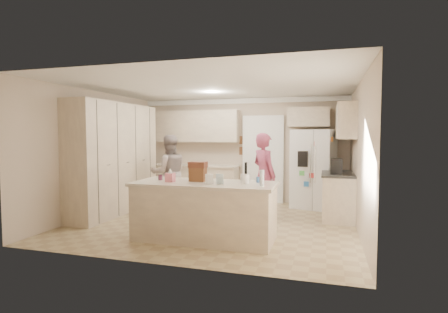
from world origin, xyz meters
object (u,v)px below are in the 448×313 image
(utensil_crock, at_px, (245,179))
(teen_girl, at_px, (264,175))
(island_base, at_px, (205,212))
(tissue_box, at_px, (170,177))
(dollhouse_body, at_px, (198,174))
(teen_boy, at_px, (169,173))
(refrigerator, at_px, (313,169))
(coffee_maker, at_px, (336,166))

(utensil_crock, xyz_separation_m, teen_girl, (0.00, 1.72, -0.14))
(utensil_crock, bearing_deg, island_base, -175.60)
(utensil_crock, distance_m, teen_girl, 1.73)
(tissue_box, distance_m, dollhouse_body, 0.45)
(utensil_crock, height_order, teen_boy, teen_boy)
(utensil_crock, xyz_separation_m, teen_boy, (-2.13, 1.77, -0.16))
(island_base, distance_m, tissue_box, 0.79)
(dollhouse_body, relative_size, teen_boy, 0.15)
(tissue_box, relative_size, teen_boy, 0.08)
(dollhouse_body, bearing_deg, teen_boy, 127.73)
(refrigerator, height_order, teen_boy, refrigerator)
(utensil_crock, bearing_deg, teen_girl, 89.86)
(island_base, bearing_deg, teen_girl, 69.74)
(tissue_box, bearing_deg, teen_boy, 115.88)
(refrigerator, relative_size, utensil_crock, 12.00)
(teen_girl, bearing_deg, tissue_box, 101.37)
(tissue_box, bearing_deg, dollhouse_body, 26.57)
(tissue_box, distance_m, teen_girl, 2.23)
(utensil_crock, relative_size, dollhouse_body, 0.58)
(tissue_box, xyz_separation_m, dollhouse_body, (0.40, 0.20, 0.04))
(utensil_crock, xyz_separation_m, tissue_box, (-1.20, -0.15, -0.00))
(refrigerator, bearing_deg, teen_boy, -143.86)
(island_base, relative_size, teen_boy, 1.31)
(refrigerator, xyz_separation_m, teen_boy, (-3.07, -1.18, -0.06))
(coffee_maker, relative_size, teen_boy, 0.18)
(teen_boy, bearing_deg, teen_girl, 145.51)
(refrigerator, xyz_separation_m, dollhouse_body, (-1.73, -2.90, 0.14))
(tissue_box, xyz_separation_m, teen_girl, (1.20, 1.87, -0.13))
(tissue_box, bearing_deg, coffee_maker, 37.57)
(island_base, bearing_deg, dollhouse_body, 146.31)
(island_base, bearing_deg, coffee_maker, 42.83)
(refrigerator, bearing_deg, tissue_box, -109.43)
(coffee_maker, xyz_separation_m, dollhouse_body, (-2.20, -1.80, -0.03))
(utensil_crock, xyz_separation_m, dollhouse_body, (-0.80, 0.05, 0.04))
(coffee_maker, xyz_separation_m, utensil_crock, (-1.40, -1.85, -0.07))
(dollhouse_body, height_order, teen_boy, teen_boy)
(coffee_maker, xyz_separation_m, teen_girl, (-1.40, -0.13, -0.21))
(dollhouse_body, xyz_separation_m, teen_girl, (0.80, 1.67, -0.17))
(refrigerator, bearing_deg, island_base, -102.72)
(refrigerator, distance_m, coffee_maker, 1.21)
(refrigerator, distance_m, dollhouse_body, 3.38)
(refrigerator, xyz_separation_m, teen_girl, (-0.93, -1.23, -0.04))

